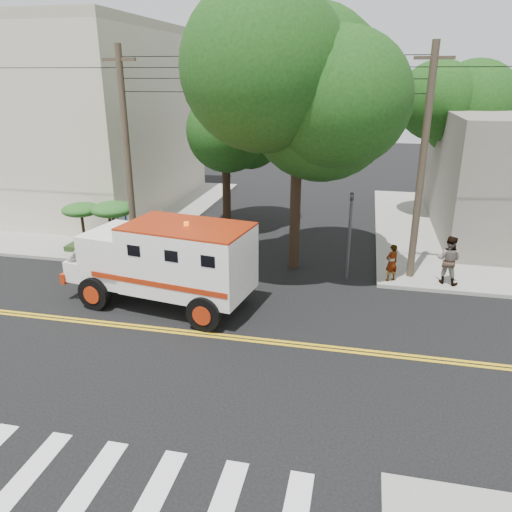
# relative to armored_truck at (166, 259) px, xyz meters

# --- Properties ---
(ground) EXTENTS (100.00, 100.00, 0.00)m
(ground) POSITION_rel_armored_truck_xyz_m (2.37, -1.82, -1.76)
(ground) COLOR black
(ground) RESTS_ON ground
(sidewalk_nw) EXTENTS (17.00, 17.00, 0.15)m
(sidewalk_nw) POSITION_rel_armored_truck_xyz_m (-11.13, 11.68, -1.69)
(sidewalk_nw) COLOR gray
(sidewalk_nw) RESTS_ON ground
(building_left) EXTENTS (16.00, 14.00, 10.00)m
(building_left) POSITION_rel_armored_truck_xyz_m (-13.13, 13.18, 3.39)
(building_left) COLOR beige
(building_left) RESTS_ON sidewalk_nw
(utility_pole_left) EXTENTS (0.28, 0.28, 9.00)m
(utility_pole_left) POSITION_rel_armored_truck_xyz_m (-3.23, 4.18, 2.74)
(utility_pole_left) COLOR #382D23
(utility_pole_left) RESTS_ON ground
(utility_pole_right) EXTENTS (0.28, 0.28, 9.00)m
(utility_pole_right) POSITION_rel_armored_truck_xyz_m (8.67, 4.38, 2.74)
(utility_pole_right) COLOR #382D23
(utility_pole_right) RESTS_ON ground
(tree_main) EXTENTS (6.08, 5.70, 9.85)m
(tree_main) POSITION_rel_armored_truck_xyz_m (4.31, 4.38, 5.44)
(tree_main) COLOR black
(tree_main) RESTS_ON ground
(tree_left) EXTENTS (4.48, 4.20, 7.70)m
(tree_left) POSITION_rel_armored_truck_xyz_m (-0.31, 9.96, 3.97)
(tree_left) COLOR black
(tree_left) RESTS_ON ground
(tree_right) EXTENTS (4.80, 4.50, 8.20)m
(tree_right) POSITION_rel_armored_truck_xyz_m (11.21, 13.95, 4.33)
(tree_right) COLOR black
(tree_right) RESTS_ON ground
(traffic_signal) EXTENTS (0.15, 0.18, 3.60)m
(traffic_signal) POSITION_rel_armored_truck_xyz_m (6.17, 3.78, 0.47)
(traffic_signal) COLOR #3F3F42
(traffic_signal) RESTS_ON ground
(accessibility_sign) EXTENTS (0.45, 0.10, 2.02)m
(accessibility_sign) POSITION_rel_armored_truck_xyz_m (-3.83, 4.35, -0.39)
(accessibility_sign) COLOR #3F3F42
(accessibility_sign) RESTS_ON ground
(palm_planter) EXTENTS (3.52, 2.63, 2.36)m
(palm_planter) POSITION_rel_armored_truck_xyz_m (-5.07, 4.80, -0.11)
(palm_planter) COLOR #1E3314
(palm_planter) RESTS_ON sidewalk_nw
(armored_truck) EXTENTS (7.10, 3.62, 3.09)m
(armored_truck) POSITION_rel_armored_truck_xyz_m (0.00, 0.00, 0.00)
(armored_truck) COLOR white
(armored_truck) RESTS_ON ground
(pedestrian_a) EXTENTS (0.66, 0.61, 1.51)m
(pedestrian_a) POSITION_rel_armored_truck_xyz_m (7.87, 3.68, -0.86)
(pedestrian_a) COLOR gray
(pedestrian_a) RESTS_ON sidewalk_ne
(pedestrian_b) EXTENTS (1.14, 1.03, 1.92)m
(pedestrian_b) POSITION_rel_armored_truck_xyz_m (10.00, 3.91, -0.65)
(pedestrian_b) COLOR gray
(pedestrian_b) RESTS_ON sidewalk_ne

